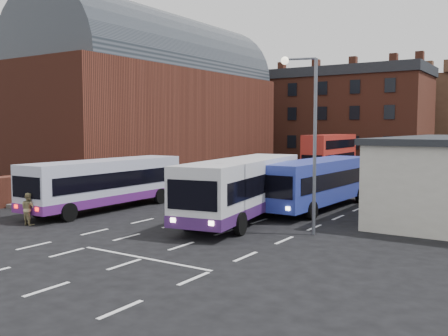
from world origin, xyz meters
The scene contains 10 objects.
ground centered at (0.00, 0.00, 0.00)m, with size 180.00×180.00×0.00m, color black.
railway_station centered at (-15.50, 21.00, 7.64)m, with size 12.00×28.00×16.00m.
forecourt_wall centered at (-10.20, 2.00, 0.90)m, with size 1.20×10.00×1.80m, color #602B1E.
brick_terrace centered at (-6.00, 46.00, 5.50)m, with size 22.00×10.00×11.00m, color brown.
bus_white_outbound centered at (-4.23, 3.98, 1.71)m, with size 2.73×10.61×2.89m.
bus_white_inbound centered at (4.05, 5.59, 1.84)m, with size 4.45×11.72×3.12m.
bus_blue centered at (6.00, 10.83, 1.70)m, with size 2.90×10.61×2.87m.
bus_red_double centered at (-1.48, 32.04, 2.15)m, with size 2.82×10.19×4.05m.
street_lamp centered at (8.34, 4.02, 4.74)m, with size 1.55×0.63×7.86m.
pedestrian_beige centered at (-3.96, -1.39, 0.79)m, with size 0.77×0.60×1.58m, color tan.
Camera 1 is at (17.19, -16.34, 4.74)m, focal length 40.00 mm.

